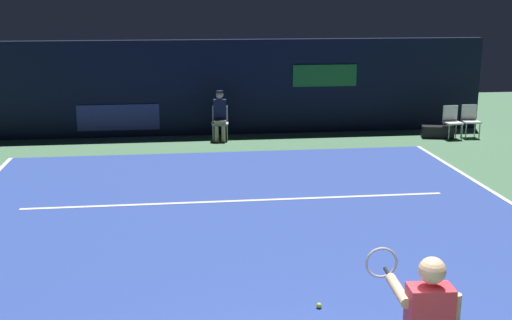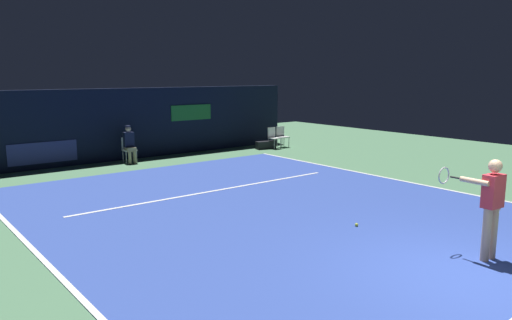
% 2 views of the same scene
% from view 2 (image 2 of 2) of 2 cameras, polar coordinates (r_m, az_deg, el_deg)
% --- Properties ---
extents(ground_plane, '(30.35, 30.35, 0.00)m').
position_cam_2_polar(ground_plane, '(11.55, 1.06, -5.63)').
color(ground_plane, '#4C7A56').
extents(court_surface, '(10.13, 12.28, 0.01)m').
position_cam_2_polar(court_surface, '(11.55, 1.06, -5.61)').
color(court_surface, '#2D479E').
rests_on(court_surface, ground).
extents(line_sideline_left, '(0.10, 12.28, 0.01)m').
position_cam_2_polar(line_sideline_left, '(15.16, 15.85, -2.19)').
color(line_sideline_left, white).
rests_on(line_sideline_left, court_surface).
extents(line_sideline_right, '(0.10, 12.28, 0.01)m').
position_cam_2_polar(line_sideline_right, '(9.34, -23.79, -10.23)').
color(line_sideline_right, white).
rests_on(line_sideline_right, court_surface).
extents(line_service, '(7.90, 0.10, 0.01)m').
position_cam_2_polar(line_service, '(13.22, -4.90, -3.59)').
color(line_service, white).
rests_on(line_service, court_surface).
extents(back_wall, '(15.16, 0.33, 2.60)m').
position_cam_2_polar(back_wall, '(18.51, -15.85, 3.98)').
color(back_wall, black).
rests_on(back_wall, ground).
extents(tennis_player, '(0.56, 0.96, 1.73)m').
position_cam_2_polar(tennis_player, '(9.07, 25.57, -4.54)').
color(tennis_player, '#DBAD89').
rests_on(tennis_player, ground).
extents(line_judge_on_chair, '(0.47, 0.55, 1.32)m').
position_cam_2_polar(line_judge_on_chair, '(17.80, -14.49, 1.83)').
color(line_judge_on_chair, white).
rests_on(line_judge_on_chair, ground).
extents(courtside_chair_near, '(0.46, 0.44, 0.88)m').
position_cam_2_polar(courtside_chair_near, '(20.70, 2.05, 2.73)').
color(courtside_chair_near, white).
rests_on(courtside_chair_near, ground).
extents(courtside_chair_far, '(0.46, 0.44, 0.88)m').
position_cam_2_polar(courtside_chair_far, '(21.13, 3.03, 2.87)').
color(courtside_chair_far, white).
rests_on(courtside_chair_far, ground).
extents(tennis_ball, '(0.07, 0.07, 0.07)m').
position_cam_2_polar(tennis_ball, '(10.39, 11.61, -7.38)').
color(tennis_ball, '#CCE033').
rests_on(tennis_ball, court_surface).
extents(equipment_bag, '(0.89, 0.51, 0.32)m').
position_cam_2_polar(equipment_bag, '(20.62, 1.13, 1.75)').
color(equipment_bag, black).
rests_on(equipment_bag, ground).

